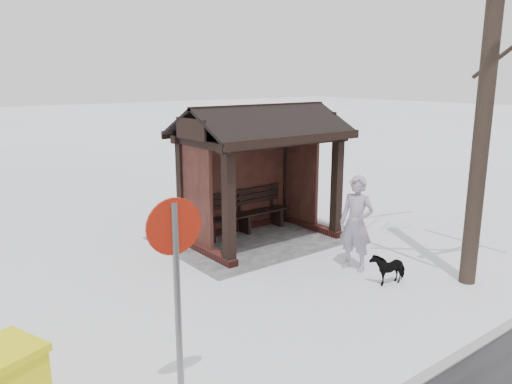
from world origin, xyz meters
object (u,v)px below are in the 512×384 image
road_sign (175,261)px  dog (388,268)px  bus_shelter (257,146)px  pedestrian (356,223)px

road_sign → dog: bearing=-166.7°
bus_shelter → pedestrian: 2.96m
pedestrian → road_sign: bearing=-86.5°
bus_shelter → road_sign: bus_shelter is taller
dog → road_sign: road_sign is taller
dog → road_sign: size_ratio=0.27×
pedestrian → dog: size_ratio=2.77×
bus_shelter → dog: bearing=95.5°
pedestrian → dog: bearing=-16.2°
bus_shelter → dog: bus_shelter is taller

